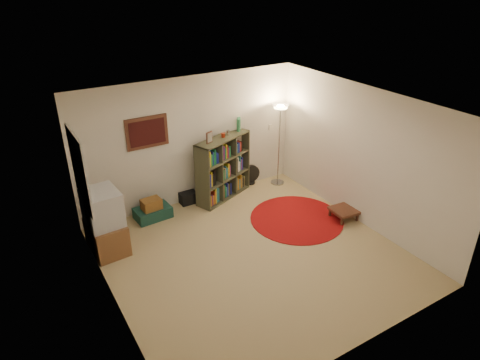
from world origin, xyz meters
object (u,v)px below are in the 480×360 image
at_px(bookshelf, 222,169).
at_px(suitcase, 153,213).
at_px(side_table, 344,211).
at_px(floor_fan, 251,174).
at_px(tv_stand, 105,223).
at_px(floor_lamp, 280,119).

bearing_deg(bookshelf, suitcase, 159.65).
bearing_deg(side_table, floor_fan, 108.36).
relative_size(bookshelf, tv_stand, 1.41).
bearing_deg(suitcase, floor_fan, 2.28).
bearing_deg(floor_fan, floor_lamp, -22.91).
xyz_separation_m(bookshelf, floor_fan, (0.81, 0.19, -0.41)).
xyz_separation_m(floor_lamp, tv_stand, (-3.85, -0.54, -0.93)).
bearing_deg(bookshelf, side_table, -73.75).
distance_m(floor_fan, suitcase, 2.35).
xyz_separation_m(tv_stand, suitcase, (1.00, 0.58, -0.42)).
xyz_separation_m(bookshelf, floor_lamp, (1.32, -0.08, 0.84)).
bearing_deg(suitcase, tv_stand, -153.14).
bearing_deg(suitcase, side_table, -35.32).
height_order(floor_lamp, side_table, floor_lamp).
xyz_separation_m(bookshelf, side_table, (1.51, -1.93, -0.45)).
bearing_deg(bookshelf, floor_lamp, -25.33).
relative_size(bookshelf, side_table, 3.20).
relative_size(tv_stand, suitcase, 1.63).
height_order(floor_fan, side_table, floor_fan).
relative_size(floor_fan, tv_stand, 0.40).
bearing_deg(floor_lamp, suitcase, 179.16).
bearing_deg(side_table, bookshelf, 128.07).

